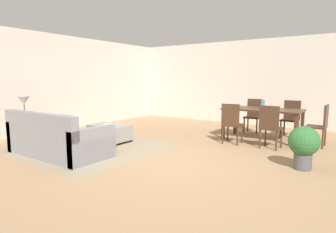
% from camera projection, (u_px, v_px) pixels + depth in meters
% --- Properties ---
extents(ground_plane, '(10.80, 10.80, 0.00)m').
position_uv_depth(ground_plane, '(175.00, 162.00, 5.07)').
color(ground_plane, '#9E7A56').
extents(wall_back, '(9.00, 0.12, 2.70)m').
position_uv_depth(wall_back, '(261.00, 83.00, 8.98)').
color(wall_back, beige).
rests_on(wall_back, ground_plane).
extents(wall_left, '(0.12, 11.00, 2.70)m').
position_uv_depth(wall_left, '(48.00, 83.00, 7.82)').
color(wall_left, beige).
rests_on(wall_left, ground_plane).
extents(area_rug, '(3.00, 2.80, 0.01)m').
position_uv_depth(area_rug, '(87.00, 147.00, 6.12)').
color(area_rug, gray).
rests_on(area_rug, ground_plane).
extents(couch, '(2.07, 0.98, 0.86)m').
position_uv_depth(couch, '(57.00, 140.00, 5.49)').
color(couch, gray).
rests_on(couch, ground_plane).
extents(ottoman_table, '(0.96, 0.57, 0.40)m').
position_uv_depth(ottoman_table, '(110.00, 132.00, 6.65)').
color(ottoman_table, gray).
rests_on(ottoman_table, ground_plane).
extents(side_table, '(0.40, 0.40, 0.56)m').
position_uv_depth(side_table, '(25.00, 125.00, 6.32)').
color(side_table, olive).
rests_on(side_table, ground_plane).
extents(table_lamp, '(0.26, 0.26, 0.53)m').
position_uv_depth(table_lamp, '(24.00, 101.00, 6.25)').
color(table_lamp, brown).
rests_on(table_lamp, side_table).
extents(dining_table, '(1.78, 0.91, 0.76)m').
position_uv_depth(dining_table, '(263.00, 112.00, 6.81)').
color(dining_table, '#422B1C').
rests_on(dining_table, ground_plane).
extents(dining_chair_near_left, '(0.42, 0.42, 0.92)m').
position_uv_depth(dining_chair_near_left, '(232.00, 121.00, 6.38)').
color(dining_chair_near_left, '#422B1C').
rests_on(dining_chair_near_left, ground_plane).
extents(dining_chair_near_right, '(0.42, 0.42, 0.92)m').
position_uv_depth(dining_chair_near_right, '(270.00, 125.00, 5.93)').
color(dining_chair_near_right, '#422B1C').
rests_on(dining_chair_near_right, ground_plane).
extents(dining_chair_far_left, '(0.41, 0.41, 0.92)m').
position_uv_depth(dining_chair_far_left, '(253.00, 114.00, 7.78)').
color(dining_chair_far_left, '#422B1C').
rests_on(dining_chair_far_left, ground_plane).
extents(dining_chair_far_right, '(0.41, 0.41, 0.92)m').
position_uv_depth(dining_chair_far_right, '(291.00, 116.00, 7.24)').
color(dining_chair_far_right, '#422B1C').
rests_on(dining_chair_far_right, ground_plane).
extents(dining_chair_head_east, '(0.41, 0.41, 0.92)m').
position_uv_depth(dining_chair_head_east, '(320.00, 123.00, 6.10)').
color(dining_chair_head_east, '#422B1C').
rests_on(dining_chair_head_east, ground_plane).
extents(vase_centerpiece, '(0.10, 0.10, 0.21)m').
position_uv_depth(vase_centerpiece, '(262.00, 104.00, 6.77)').
color(vase_centerpiece, slate).
rests_on(vase_centerpiece, dining_table).
extents(book_on_ottoman, '(0.30, 0.25, 0.03)m').
position_uv_depth(book_on_ottoman, '(109.00, 125.00, 6.53)').
color(book_on_ottoman, silver).
rests_on(book_on_ottoman, ottoman_table).
extents(potted_plant, '(0.49, 0.49, 0.71)m').
position_uv_depth(potted_plant, '(304.00, 144.00, 4.60)').
color(potted_plant, '#4C4C51').
rests_on(potted_plant, ground_plane).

